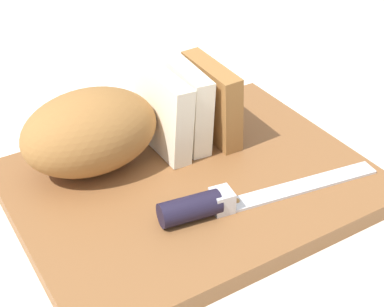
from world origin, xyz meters
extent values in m
plane|color=silver|center=(0.00, 0.00, 0.00)|extent=(3.00, 3.00, 0.00)
cube|color=brown|center=(0.00, 0.00, 0.01)|extent=(0.38, 0.30, 0.02)
ellipsoid|color=#996633|center=(-0.08, 0.07, 0.06)|extent=(0.15, 0.10, 0.09)
cube|color=#F2E8CC|center=(0.00, 0.07, 0.06)|extent=(0.03, 0.10, 0.09)
cube|color=#F2E8CC|center=(0.03, 0.07, 0.06)|extent=(0.03, 0.10, 0.09)
cube|color=#996633|center=(0.06, 0.06, 0.06)|extent=(0.03, 0.10, 0.09)
cube|color=silver|center=(0.09, -0.07, 0.02)|extent=(0.18, 0.04, 0.00)
cylinder|color=black|center=(-0.03, -0.06, 0.03)|extent=(0.06, 0.03, 0.02)
cube|color=silver|center=(0.00, -0.06, 0.03)|extent=(0.02, 0.02, 0.02)
sphere|color=#A8753D|center=(0.03, 0.05, 0.02)|extent=(0.00, 0.00, 0.00)
sphere|color=#A8753D|center=(0.02, -0.06, 0.02)|extent=(0.01, 0.01, 0.01)
camera|label=1|loc=(-0.23, -0.42, 0.38)|focal=53.16mm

